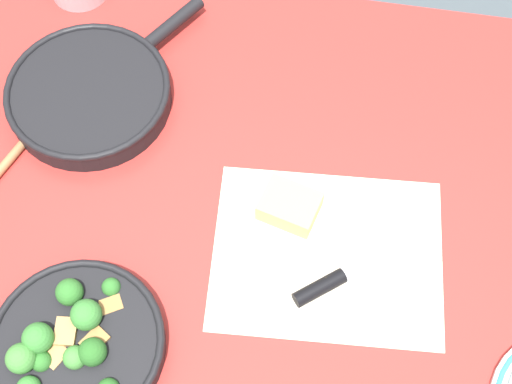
% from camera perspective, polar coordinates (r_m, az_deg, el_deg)
% --- Properties ---
extents(ground_plane, '(14.00, 14.00, 0.00)m').
position_cam_1_polar(ground_plane, '(1.85, 0.00, -10.93)').
color(ground_plane, '#424C51').
extents(dining_table_red, '(1.29, 0.90, 0.74)m').
position_cam_1_polar(dining_table_red, '(1.23, 0.00, -2.10)').
color(dining_table_red, '#B72D28').
rests_on(dining_table_red, ground_plane).
extents(skillet_broccoli, '(0.25, 0.34, 0.07)m').
position_cam_1_polar(skillet_broccoli, '(1.08, -14.21, -11.87)').
color(skillet_broccoli, black).
rests_on(skillet_broccoli, dining_table_red).
extents(skillet_eggs, '(0.30, 0.38, 0.05)m').
position_cam_1_polar(skillet_eggs, '(1.27, -13.11, 7.69)').
color(skillet_eggs, black).
rests_on(skillet_eggs, dining_table_red).
extents(wooden_spoon, '(0.17, 0.39, 0.02)m').
position_cam_1_polar(wooden_spoon, '(1.26, -18.74, 2.98)').
color(wooden_spoon, '#996B42').
rests_on(wooden_spoon, dining_table_red).
extents(parchment_sheet, '(0.38, 0.31, 0.00)m').
position_cam_1_polar(parchment_sheet, '(1.12, 5.73, -4.97)').
color(parchment_sheet, beige).
rests_on(parchment_sheet, dining_table_red).
extents(grater_knife, '(0.19, 0.16, 0.02)m').
position_cam_1_polar(grater_knife, '(1.10, 6.77, -6.77)').
color(grater_knife, silver).
rests_on(grater_knife, dining_table_red).
extents(cheese_block, '(0.10, 0.09, 0.04)m').
position_cam_1_polar(cheese_block, '(1.13, 2.71, -1.15)').
color(cheese_block, '#EACC66').
rests_on(cheese_block, dining_table_red).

